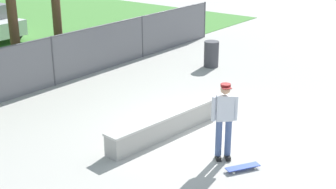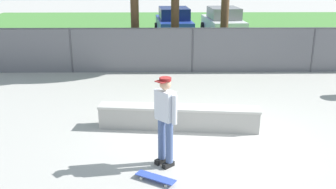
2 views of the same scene
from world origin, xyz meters
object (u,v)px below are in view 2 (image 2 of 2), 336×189
object	(u,v)px
concrete_ledge	(178,117)
car_blue	(174,22)
skateboarder	(165,117)
skateboard	(156,178)
car_white	(223,22)

from	to	relation	value
concrete_ledge	car_blue	distance (m)	13.31
skateboarder	skateboard	size ratio (longest dim) A/B	2.33
concrete_ledge	car_white	xyz separation A→B (m)	(3.07, 13.42, 0.54)
car_blue	car_white	bearing A→B (deg)	2.49
skateboarder	car_white	size ratio (longest dim) A/B	0.42
skateboarder	car_blue	size ratio (longest dim) A/B	0.42
concrete_ledge	skateboard	size ratio (longest dim) A/B	5.04
skateboarder	car_white	distance (m)	15.65
concrete_ledge	car_blue	size ratio (longest dim) A/B	0.92
skateboarder	skateboard	distance (m)	1.17
car_white	skateboard	bearing A→B (deg)	-102.73
concrete_ledge	skateboard	world-z (taller)	concrete_ledge
skateboard	skateboarder	bearing A→B (deg)	73.50
concrete_ledge	car_white	world-z (taller)	car_white
concrete_ledge	car_white	bearing A→B (deg)	77.10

